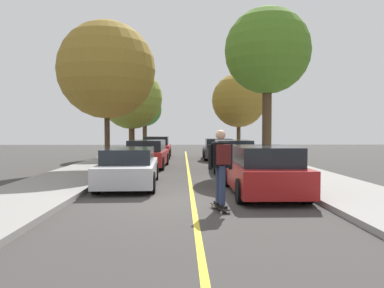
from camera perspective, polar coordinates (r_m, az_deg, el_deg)
name	(u,v)px	position (r m, az deg, el deg)	size (l,w,h in m)	color
ground	(193,201)	(9.70, 0.13, -8.82)	(80.00, 80.00, 0.00)	#3D3A38
sidewalk_left	(19,199)	(10.56, -25.15, -7.74)	(2.75, 56.00, 0.14)	gray
sidewalk_right	(362,198)	(10.78, 24.84, -7.53)	(2.75, 56.00, 0.14)	gray
center_line	(190,180)	(13.65, -0.34, -5.66)	(0.12, 39.20, 0.01)	gold
parked_car_left_nearest	(129,167)	(12.45, -9.69, -3.54)	(1.97, 4.48, 1.25)	#B7B7BC
parked_car_left_near	(147,154)	(18.61, -6.95, -1.55)	(2.06, 4.27, 1.37)	maroon
parked_car_left_far	(157,148)	(25.32, -5.50, -0.55)	(1.94, 4.40, 1.46)	maroon
parked_car_right_nearest	(263,170)	(10.83, 10.88, -4.03)	(1.92, 4.26, 1.40)	maroon
parked_car_right_near	(233,156)	(17.04, 6.31, -1.83)	(1.97, 4.19, 1.41)	#B7B7BC
parked_car_right_far	(218,149)	(23.90, 4.07, -0.80)	(2.00, 4.05, 1.34)	#38383D
street_tree_left_nearest	(107,70)	(17.50, -13.07, 11.08)	(4.42, 4.42, 6.67)	#3D2D1E
street_tree_left_near	(132,99)	(25.40, -9.35, 6.95)	(4.15, 4.15, 5.98)	#4C3823
street_tree_left_far	(145,110)	(33.96, -7.34, 5.30)	(3.09, 3.09, 5.22)	#3D2D1E
street_tree_right_nearest	(267,52)	(18.14, 11.58, 13.84)	(4.02, 4.02, 7.47)	#4C3823
street_tree_right_near	(239,100)	(26.43, 7.24, 6.70)	(3.81, 3.81, 5.77)	#4C3823
skateboard	(220,207)	(8.60, 4.41, -9.64)	(0.41, 0.87, 0.10)	black
skateboarder	(221,163)	(8.42, 4.51, -2.90)	(0.59, 0.70, 1.75)	black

